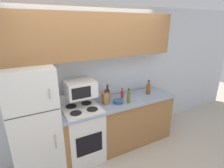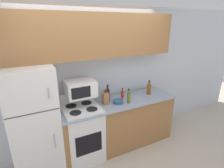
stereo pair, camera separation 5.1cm
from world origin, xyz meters
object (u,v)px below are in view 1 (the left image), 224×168
at_px(stove, 83,132).
at_px(refrigerator, 35,124).
at_px(microwave, 80,89).
at_px(bottle_hot_sauce, 122,94).
at_px(bowl, 118,101).
at_px(bottle_whiskey, 148,89).
at_px(bottle_wine_red, 107,95).
at_px(knife_block, 105,98).
at_px(bottle_olive_oil, 129,97).

bearing_deg(stove, refrigerator, 177.68).
distance_m(microwave, bottle_hot_sauce, 0.82).
bearing_deg(microwave, bowl, -15.66).
bearing_deg(bottle_whiskey, bowl, -173.17).
bearing_deg(bottle_wine_red, microwave, -179.34).
relative_size(microwave, bottle_hot_sauce, 2.33).
distance_m(knife_block, bottle_wine_red, 0.14).
relative_size(refrigerator, bottle_wine_red, 5.72).
distance_m(bottle_olive_oil, bottle_hot_sauce, 0.22).
bearing_deg(microwave, stove, -109.11).
relative_size(bowl, bottle_olive_oil, 0.69).
distance_m(stove, bottle_hot_sauce, 0.97).
bearing_deg(bottle_wine_red, bottle_olive_oil, -41.00).
bearing_deg(bowl, microwave, 164.34).
bearing_deg(microwave, refrigerator, -174.54).
bearing_deg(bowl, refrigerator, 175.75).
distance_m(bowl, bottle_whiskey, 0.74).
height_order(refrigerator, bottle_whiskey, refrigerator).
height_order(stove, bottle_wine_red, bottle_wine_red).
bearing_deg(bottle_olive_oil, refrigerator, 173.53).
relative_size(refrigerator, bottle_whiskey, 6.13).
bearing_deg(stove, bottle_olive_oil, -10.03).
height_order(microwave, knife_block, microwave).
relative_size(stove, knife_block, 4.15).
relative_size(refrigerator, bottle_hot_sauce, 8.58).
height_order(bottle_wine_red, bottle_whiskey, bottle_wine_red).
bearing_deg(bottle_olive_oil, stove, 169.97).
distance_m(stove, microwave, 0.77).
distance_m(knife_block, bottle_hot_sauce, 0.40).
distance_m(bowl, bottle_hot_sauce, 0.24).
bearing_deg(refrigerator, bottle_wine_red, 3.55).
xyz_separation_m(microwave, bowl, (0.61, -0.17, -0.29)).
distance_m(refrigerator, stove, 0.79).
xyz_separation_m(knife_block, bottle_whiskey, (0.95, 0.02, 0.00)).
height_order(microwave, bottle_olive_oil, microwave).
relative_size(knife_block, bottle_whiskey, 0.96).
relative_size(microwave, bottle_olive_oil, 1.80).
relative_size(knife_block, bottle_hot_sauce, 1.35).
height_order(knife_block, bottle_hot_sauce, knife_block).
distance_m(stove, bottle_whiskey, 1.48).
relative_size(knife_block, bottle_olive_oil, 1.04).
bearing_deg(bottle_whiskey, microwave, 176.47).
relative_size(bottle_olive_oil, bottle_hot_sauce, 1.30).
relative_size(refrigerator, knife_block, 6.36).
bearing_deg(bottle_wine_red, bottle_whiskey, -5.93).
relative_size(refrigerator, bowl, 9.50).
xyz_separation_m(microwave, knife_block, (0.40, -0.10, -0.21)).
bearing_deg(bottle_wine_red, knife_block, -130.66).
height_order(stove, bowl, stove).
distance_m(bowl, bottle_wine_red, 0.23).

